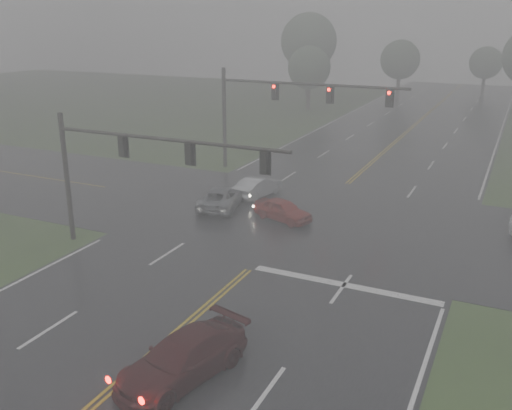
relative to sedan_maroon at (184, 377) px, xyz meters
The scene contains 13 objects.
main_road 14.48m from the sedan_maroon, 96.79° to the left, with size 18.00×160.00×0.02m, color black.
cross_street 16.47m from the sedan_maroon, 95.97° to the left, with size 120.00×14.00×0.02m, color black.
stop_bar 9.21m from the sedan_maroon, 72.38° to the left, with size 8.50×0.50×0.01m, color silver.
sedan_maroon is the anchor object (origin of this frame).
sedan_red 15.71m from the sedan_maroon, 100.75° to the left, with size 1.46×3.63×1.24m, color maroon.
sedan_silver 19.99m from the sedan_maroon, 108.04° to the left, with size 1.37×3.94×1.30m, color #AFB2B7.
car_grey 17.48m from the sedan_maroon, 114.36° to the left, with size 2.16×4.69×1.30m, color slate.
signal_gantry_near 12.29m from the sedan_maroon, 135.14° to the left, with size 12.53×0.29×6.73m.
signal_gantry_far 26.77m from the sedan_maroon, 106.69° to the left, with size 14.10×0.39×7.64m.
tree_nw_a 58.04m from the sedan_maroon, 106.25° to the left, with size 5.36×5.36×7.88m.
tree_n_mid 72.02m from the sedan_maroon, 96.53° to the left, with size 5.61×5.61×8.23m.
tree_nw_b 71.12m from the sedan_maroon, 107.09° to the left, with size 8.13×8.13×11.94m.
tree_n_far 81.05m from the sedan_maroon, 88.08° to the left, with size 4.85×4.85×7.13m.
Camera 1 is at (10.67, -7.80, 11.24)m, focal length 40.00 mm.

